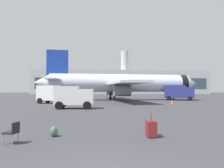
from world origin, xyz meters
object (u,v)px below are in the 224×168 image
Objects in this scene: safety_cone_near at (172,102)px; airplane_at_gate at (120,83)px; fuel_truck at (179,92)px; cargo_van at (74,96)px; rolling_suitcase at (151,128)px; service_truck at (53,93)px; safety_cone_mid at (73,101)px; traveller_backpack at (54,132)px; gate_chair at (13,131)px.

airplane_at_gate is at bearing 112.68° from safety_cone_near.
fuel_truck is 10.06× the size of safety_cone_near.
cargo_van is at bearing -157.02° from safety_cone_near.
fuel_truck is 5.86× the size of rolling_suitcase.
safety_cone_mid is (3.07, 1.85, -1.29)m from service_truck.
safety_cone_mid is 27.60m from rolling_suitcase.
airplane_at_gate is 15.92m from safety_cone_near.
traveller_backpack is at bearing 174.18° from rolling_suitcase.
safety_cone_near is at bearing 66.77° from rolling_suitcase.
service_truck is 0.82× the size of fuel_truck.
gate_chair is at bearing -121.74° from fuel_truck.
gate_chair is (-8.85, -36.05, -3.16)m from airplane_at_gate.
gate_chair is (-21.25, -34.36, -1.27)m from fuel_truck.
safety_cone_mid is at bearing 93.91° from traveller_backpack.
traveller_backpack is at bearing -120.87° from fuel_truck.
service_truck is 26.18m from fuel_truck.
service_truck reaches higher than safety_cone_near.
airplane_at_gate reaches higher than traveller_backpack.
fuel_truck is at bearing 65.40° from rolling_suitcase.
airplane_at_gate is at bearing 77.96° from traveller_backpack.
gate_chair is (-0.87, -15.77, -0.95)m from cargo_van.
safety_cone_near is 1.34× the size of traveller_backpack.
airplane_at_gate is 21.91m from cargo_van.
service_truck is 6.12× the size of gate_chair.
rolling_suitcase is 2.29× the size of traveller_backpack.
rolling_suitcase is at bearing -94.86° from airplane_at_gate.
cargo_van is at bearing -83.86° from safety_cone_mid.
cargo_van is 15.89m from rolling_suitcase.
cargo_van is 6.93× the size of safety_cone_mid.
traveller_backpack is at bearing -86.09° from safety_cone_mid.
safety_cone_mid is (-9.25, -8.46, -3.34)m from airplane_at_gate.
cargo_van is 9.27× the size of traveller_backpack.
service_truck reaches higher than cargo_van.
airplane_at_gate is 12.97m from safety_cone_mid.
service_truck is 26.00m from gate_chair.
airplane_at_gate is 41.58× the size of gate_chair.
safety_cone_near is at bearing -12.46° from service_truck.
gate_chair is at bearing -93.18° from cargo_van.
safety_cone_mid is at bearing -137.54° from airplane_at_gate.
safety_cone_mid is 0.75× the size of gate_chair.
rolling_suitcase is 4.46m from traveller_backpack.
safety_cone_near and safety_cone_mid have the same top height.
fuel_truck is at bearing 17.36° from safety_cone_mid.
gate_chair is (3.47, -25.74, -1.11)m from service_truck.
rolling_suitcase is (6.24, -26.88, 0.07)m from safety_cone_mid.
safety_cone_near is at bearing 22.98° from cargo_van.
service_truck is at bearing -140.07° from airplane_at_gate.
service_truck is at bearing -148.95° from safety_cone_mid.
service_truck is (-12.32, -10.31, -2.05)m from airplane_at_gate.
cargo_van reaches higher than safety_cone_mid.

